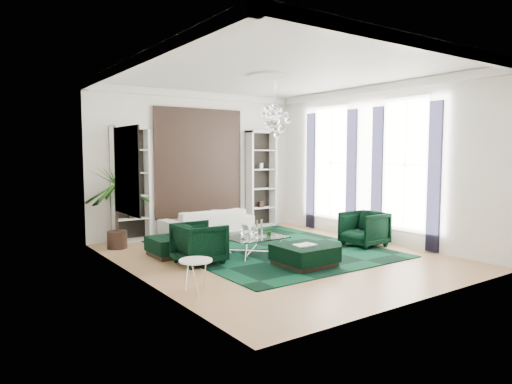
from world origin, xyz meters
TOP-DOWN VIEW (x-y plane):
  - floor at (0.00, 0.00)m, footprint 6.00×7.00m
  - ceiling at (0.00, 0.00)m, footprint 6.00×7.00m
  - wall_back at (0.00, 3.51)m, footprint 6.00×0.02m
  - wall_front at (0.00, -3.51)m, footprint 6.00×0.02m
  - wall_left at (-3.01, 0.00)m, footprint 0.02×7.00m
  - wall_right at (3.01, 0.00)m, footprint 0.02×7.00m
  - crown_molding at (0.00, 0.00)m, footprint 6.00×7.00m
  - ceiling_medallion at (0.00, 0.30)m, footprint 0.90×0.90m
  - tapestry at (0.00, 3.46)m, footprint 2.50×0.06m
  - shelving_left at (-1.95, 3.31)m, footprint 0.90×0.38m
  - shelving_right at (1.95, 3.31)m, footprint 0.90×0.38m
  - painting at (-2.97, 0.60)m, footprint 0.04×1.30m
  - window_near at (2.99, -0.90)m, footprint 0.03×1.10m
  - curtain_near_a at (2.96, -1.68)m, footprint 0.07×0.30m
  - curtain_near_b at (2.96, -0.12)m, footprint 0.07×0.30m
  - window_far at (2.99, 1.50)m, footprint 0.03×1.10m
  - curtain_far_a at (2.96, 0.72)m, footprint 0.07×0.30m
  - curtain_far_b at (2.96, 2.28)m, footprint 0.07×0.30m
  - rug at (0.31, 0.69)m, footprint 4.20×5.00m
  - sofa at (-0.06, 2.92)m, footprint 2.39×0.94m
  - armchair_left at (-1.65, 0.36)m, footprint 0.89×0.87m
  - armchair_right at (2.28, -0.35)m, footprint 0.89×0.87m
  - coffee_table at (-0.37, 0.43)m, footprint 1.20×1.20m
  - ottoman_side at (-1.79, 1.31)m, footprint 0.90×0.90m
  - ottoman_front at (-0.07, -0.95)m, footprint 1.00×1.00m
  - book at (-0.07, -0.95)m, footprint 0.42×0.28m
  - side_table at (-2.55, -1.22)m, footprint 0.52×0.52m
  - palm at (-2.51, 2.70)m, footprint 1.50×1.50m
  - chandelier at (0.15, 0.28)m, footprint 0.80×0.80m
  - table_plant at (-0.07, 0.18)m, footprint 0.13×0.11m

SIDE VIEW (x-z plane):
  - floor at x=0.00m, z-range -0.02..0.00m
  - rug at x=0.31m, z-range 0.00..0.02m
  - ottoman_side at x=-1.79m, z-range 0.00..0.40m
  - ottoman_front at x=-0.07m, z-range 0.00..0.40m
  - coffee_table at x=-0.37m, z-range 0.00..0.41m
  - side_table at x=-2.55m, z-range 0.00..0.50m
  - sofa at x=-0.06m, z-range 0.00..0.70m
  - armchair_left at x=-1.65m, z-range 0.00..0.81m
  - armchair_right at x=2.28m, z-range 0.00..0.81m
  - book at x=-0.07m, z-range 0.40..0.43m
  - table_plant at x=-0.07m, z-range 0.41..0.65m
  - palm at x=-2.51m, z-range 0.00..2.40m
  - shelving_left at x=-1.95m, z-range 0.00..2.80m
  - shelving_right at x=1.95m, z-range 0.00..2.80m
  - curtain_near_a at x=2.96m, z-range 0.02..3.27m
  - curtain_near_b at x=2.96m, z-range 0.02..3.27m
  - curtain_far_a at x=2.96m, z-range 0.02..3.27m
  - curtain_far_b at x=2.96m, z-range 0.02..3.27m
  - painting at x=-2.97m, z-range 1.05..2.65m
  - wall_back at x=0.00m, z-range 0.00..3.80m
  - wall_front at x=0.00m, z-range 0.00..3.80m
  - wall_left at x=-3.01m, z-range 0.00..3.80m
  - wall_right at x=3.01m, z-range 0.00..3.80m
  - tapestry at x=0.00m, z-range 0.50..3.30m
  - window_near at x=2.99m, z-range 0.45..3.35m
  - window_far at x=2.99m, z-range 0.45..3.35m
  - chandelier at x=0.15m, z-range 2.49..3.21m
  - crown_molding at x=0.00m, z-range 3.61..3.79m
  - ceiling_medallion at x=0.00m, z-range 3.75..3.79m
  - ceiling at x=0.00m, z-range 3.80..3.82m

